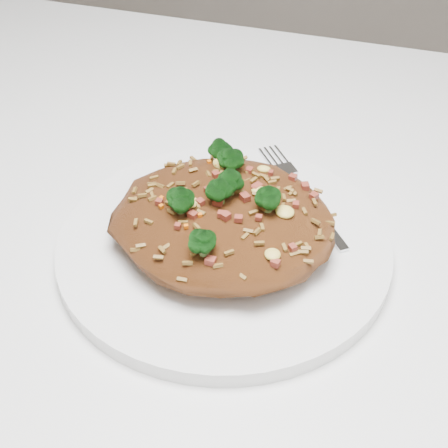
# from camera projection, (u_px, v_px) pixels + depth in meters

# --- Properties ---
(dining_table) EXTENTS (1.20, 0.80, 0.75)m
(dining_table) POSITION_uv_depth(u_px,v_px,m) (196.00, 269.00, 0.64)
(dining_table) COLOR white
(dining_table) RESTS_ON ground
(plate) EXTENTS (0.28, 0.28, 0.01)m
(plate) POSITION_uv_depth(u_px,v_px,m) (224.00, 244.00, 0.52)
(plate) COLOR white
(plate) RESTS_ON dining_table
(fried_rice) EXTENTS (0.18, 0.17, 0.06)m
(fried_rice) POSITION_uv_depth(u_px,v_px,m) (224.00, 212.00, 0.50)
(fried_rice) COLOR brown
(fried_rice) RESTS_ON plate
(fork) EXTENTS (0.11, 0.14, 0.00)m
(fork) POSITION_uv_depth(u_px,v_px,m) (306.00, 199.00, 0.56)
(fork) COLOR silver
(fork) RESTS_ON plate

